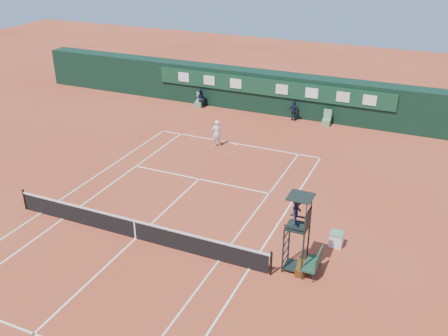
{
  "coord_description": "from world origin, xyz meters",
  "views": [
    {
      "loc": [
        11.25,
        -15.6,
        12.65
      ],
      "look_at": [
        1.69,
        6.0,
        1.2
      ],
      "focal_mm": 40.0,
      "sensor_mm": 36.0,
      "label": 1
    }
  ],
  "objects_px": {
    "tennis_net": "(135,229)",
    "cooler": "(336,239)",
    "player": "(217,133)",
    "umpire_chair": "(298,217)",
    "player_bench": "(315,262)"
  },
  "relations": [
    {
      "from": "player",
      "to": "umpire_chair",
      "type": "bearing_deg",
      "value": 88.47
    },
    {
      "from": "tennis_net",
      "to": "player",
      "type": "xyz_separation_m",
      "value": [
        -1.05,
        11.08,
        0.35
      ]
    },
    {
      "from": "cooler",
      "to": "player",
      "type": "height_order",
      "value": "player"
    },
    {
      "from": "tennis_net",
      "to": "cooler",
      "type": "xyz_separation_m",
      "value": [
        8.36,
        3.12,
        -0.18
      ]
    },
    {
      "from": "cooler",
      "to": "player_bench",
      "type": "bearing_deg",
      "value": -98.94
    },
    {
      "from": "tennis_net",
      "to": "player_bench",
      "type": "height_order",
      "value": "same"
    },
    {
      "from": "tennis_net",
      "to": "cooler",
      "type": "relative_size",
      "value": 20.0
    },
    {
      "from": "tennis_net",
      "to": "cooler",
      "type": "bearing_deg",
      "value": 20.45
    },
    {
      "from": "player",
      "to": "tennis_net",
      "type": "bearing_deg",
      "value": 55.43
    },
    {
      "from": "tennis_net",
      "to": "cooler",
      "type": "distance_m",
      "value": 8.93
    },
    {
      "from": "player_bench",
      "to": "cooler",
      "type": "relative_size",
      "value": 1.86
    },
    {
      "from": "umpire_chair",
      "to": "player",
      "type": "bearing_deg",
      "value": 128.45
    },
    {
      "from": "player_bench",
      "to": "player",
      "type": "height_order",
      "value": "player"
    },
    {
      "from": "umpire_chair",
      "to": "tennis_net",
      "type": "bearing_deg",
      "value": -174.05
    },
    {
      "from": "umpire_chair",
      "to": "player_bench",
      "type": "xyz_separation_m",
      "value": [
        0.84,
        0.0,
        -1.86
      ]
    }
  ]
}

